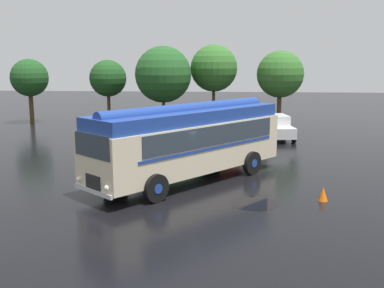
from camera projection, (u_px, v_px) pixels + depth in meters
name	position (u px, v px, depth m)	size (l,w,h in m)	color
ground_plane	(171.00, 184.00, 19.66)	(120.00, 120.00, 0.00)	black
vintage_bus	(189.00, 139.00, 19.82)	(8.34, 9.30, 3.49)	beige
car_near_left	(153.00, 126.00, 31.38)	(2.17, 4.31, 1.66)	black
car_mid_left	(195.00, 125.00, 31.45)	(2.27, 4.35, 1.66)	#144C28
car_mid_right	(230.00, 127.00, 30.57)	(2.04, 4.24, 1.66)	maroon
car_far_right	(276.00, 127.00, 30.75)	(2.41, 4.40, 1.66)	silver
tree_far_left	(29.00, 77.00, 38.16)	(3.18, 3.18, 5.49)	#4C3823
tree_left_of_centre	(107.00, 78.00, 39.10)	(3.20, 3.20, 5.41)	#4C3823
tree_centre	(161.00, 74.00, 36.75)	(4.64, 4.64, 6.53)	#4C3823
tree_right_of_centre	(215.00, 68.00, 38.39)	(4.01, 4.01, 6.70)	#4C3823
tree_far_right	(280.00, 75.00, 37.20)	(3.88, 3.88, 6.16)	#4C3823
traffic_cone	(323.00, 194.00, 17.21)	(0.36, 0.36, 0.55)	orange
puddle_patch	(254.00, 203.00, 16.96)	(1.84, 1.84, 0.01)	black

